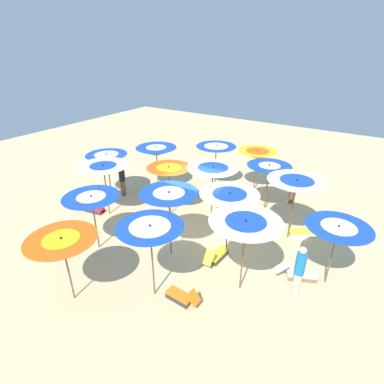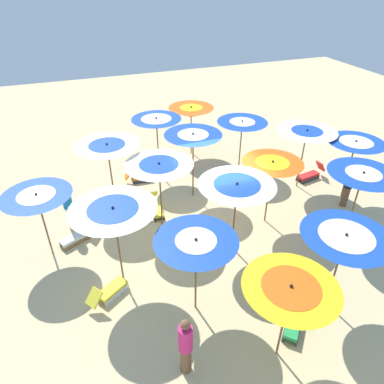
{
  "view_description": "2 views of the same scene",
  "coord_description": "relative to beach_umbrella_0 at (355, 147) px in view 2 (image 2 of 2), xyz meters",
  "views": [
    {
      "loc": [
        -9.02,
        -5.78,
        6.97
      ],
      "look_at": [
        1.45,
        1.03,
        0.82
      ],
      "focal_mm": 28.23,
      "sensor_mm": 36.0,
      "label": 1
    },
    {
      "loc": [
        8.57,
        -4.08,
        7.39
      ],
      "look_at": [
        -0.37,
        -0.79,
        1.18
      ],
      "focal_mm": 32.88,
      "sensor_mm": 36.0,
      "label": 2
    }
  ],
  "objects": [
    {
      "name": "beachgoer_1",
      "position": [
        0.5,
        -0.34,
        -1.17
      ],
      "size": [
        0.3,
        0.3,
        1.69
      ],
      "rotation": [
        0.0,
        0.0,
        0.56
      ],
      "color": "brown",
      "rests_on": "ground"
    },
    {
      "name": "beach_umbrella_7",
      "position": [
        -3.93,
        -6.0,
        0.22
      ],
      "size": [
        1.9,
        1.9,
        2.53
      ],
      "color": "brown",
      "rests_on": "ground"
    },
    {
      "name": "beachgoer_0",
      "position": [
        -1.56,
        -9.66,
        -1.13
      ],
      "size": [
        0.3,
        0.3,
        1.76
      ],
      "rotation": [
        0.0,
        0.0,
        3.33
      ],
      "color": "beige",
      "rests_on": "ground"
    },
    {
      "name": "beach_umbrella_3",
      "position": [
        -5.4,
        -4.06,
        -0.09
      ],
      "size": [
        1.97,
        1.97,
        2.23
      ],
      "color": "brown",
      "rests_on": "ground"
    },
    {
      "name": "lounger_0",
      "position": [
        -3.72,
        -6.88,
        -1.86
      ],
      "size": [
        0.41,
        1.1,
        0.57
      ],
      "rotation": [
        0.0,
        0.0,
        7.8
      ],
      "color": "#333338",
      "rests_on": "ground"
    },
    {
      "name": "beach_umbrella_15",
      "position": [
        -0.5,
        -10.34,
        -0.11
      ],
      "size": [
        1.92,
        1.92,
        2.18
      ],
      "color": "brown",
      "rests_on": "ground"
    },
    {
      "name": "beach_umbrella_4",
      "position": [
        1.92,
        -1.47,
        0.08
      ],
      "size": [
        2.03,
        2.03,
        2.41
      ],
      "color": "brown",
      "rests_on": "ground"
    },
    {
      "name": "beach_umbrella_9",
      "position": [
        1.17,
        -5.12,
        0.08
      ],
      "size": [
        2.18,
        2.18,
        2.38
      ],
      "color": "brown",
      "rests_on": "ground"
    },
    {
      "name": "beach_umbrella_11",
      "position": [
        -2.26,
        -8.12,
        0.22
      ],
      "size": [
        2.13,
        2.13,
        2.53
      ],
      "color": "brown",
      "rests_on": "ground"
    },
    {
      "name": "beach_umbrella_10",
      "position": [
        -0.68,
        -6.82,
        0.11
      ],
      "size": [
        2.1,
        2.1,
        2.39
      ],
      "color": "brown",
      "rests_on": "ground"
    },
    {
      "name": "ground",
      "position": [
        -0.16,
        -5.02,
        -2.08
      ],
      "size": [
        39.55,
        39.55,
        0.04
      ],
      "primitive_type": "cube",
      "color": "beige"
    },
    {
      "name": "beach_umbrella_6",
      "position": [
        -2.02,
        -5.22,
        0.24
      ],
      "size": [
        2.01,
        2.01,
        2.55
      ],
      "color": "brown",
      "rests_on": "ground"
    },
    {
      "name": "beach_umbrella_13",
      "position": [
        2.87,
        -6.97,
        -0.02
      ],
      "size": [
        1.93,
        1.93,
        2.3
      ],
      "color": "brown",
      "rests_on": "ground"
    },
    {
      "name": "beach_umbrella_14",
      "position": [
        1.37,
        -8.53,
        0.24
      ],
      "size": [
        2.15,
        2.15,
        2.55
      ],
      "color": "brown",
      "rests_on": "ground"
    },
    {
      "name": "beach_umbrella_12",
      "position": [
        4.69,
        -5.69,
        -0.09
      ],
      "size": [
        1.92,
        1.92,
        2.23
      ],
      "color": "brown",
      "rests_on": "ground"
    },
    {
      "name": "lounger_4",
      "position": [
        -1.46,
        -6.83,
        -1.85
      ],
      "size": [
        1.31,
        0.42,
        0.64
      ],
      "rotation": [
        0.0,
        0.0,
        6.23
      ],
      "color": "#333338",
      "rests_on": "ground"
    },
    {
      "name": "beach_umbrella_0",
      "position": [
        0.0,
        0.0,
        0.0
      ],
      "size": [
        1.95,
        1.95,
        2.33
      ],
      "color": "brown",
      "rests_on": "ground"
    },
    {
      "name": "lounger_1",
      "position": [
        -0.83,
        -9.53,
        -1.85
      ],
      "size": [
        0.87,
        1.34,
        0.64
      ],
      "rotation": [
        0.0,
        0.0,
        5.16
      ],
      "color": "olive",
      "rests_on": "ground"
    },
    {
      "name": "beach_umbrella_1",
      "position": [
        -1.23,
        -1.14,
        0.1
      ],
      "size": [
        2.15,
        2.15,
        2.41
      ],
      "color": "brown",
      "rests_on": "ground"
    },
    {
      "name": "beach_umbrella_2",
      "position": [
        -3.22,
        -2.7,
        -0.06
      ],
      "size": [
        2.0,
        2.0,
        2.22
      ],
      "color": "brown",
      "rests_on": "ground"
    },
    {
      "name": "lounger_2",
      "position": [
        4.23,
        -4.95,
        -1.87
      ],
      "size": [
        1.09,
        1.07,
        0.52
      ],
      "rotation": [
        0.0,
        0.0,
        5.52
      ],
      "color": "#333338",
      "rests_on": "ground"
    },
    {
      "name": "beach_umbrella_5",
      "position": [
        0.3,
        -3.46,
        0.03
      ],
      "size": [
        1.9,
        1.9,
        2.32
      ],
      "color": "brown",
      "rests_on": "ground"
    },
    {
      "name": "lounger_3",
      "position": [
        1.77,
        -8.96,
        -1.85
      ],
      "size": [
        0.95,
        1.17,
        0.57
      ],
      "rotation": [
        0.0,
        0.0,
        8.44
      ],
      "color": "silver",
      "rests_on": "ground"
    },
    {
      "name": "lounger_5",
      "position": [
        -1.51,
        -0.33,
        -1.85
      ],
      "size": [
        0.56,
        1.31,
        0.68
      ],
      "rotation": [
        0.0,
        0.0,
        4.88
      ],
      "color": "#333338",
      "rests_on": "ground"
    },
    {
      "name": "beachgoer_2",
      "position": [
        4.34,
        -7.74,
        -1.22
      ],
      "size": [
        0.3,
        0.3,
        1.62
      ],
      "rotation": [
        0.0,
        0.0,
        5.87
      ],
      "color": "brown",
      "rests_on": "ground"
    },
    {
      "name": "beach_umbrella_8",
      "position": [
        3.92,
        -3.76,
        0.07
      ],
      "size": [
        2.04,
        2.04,
        2.34
      ],
      "color": "brown",
      "rests_on": "ground"
    }
  ]
}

